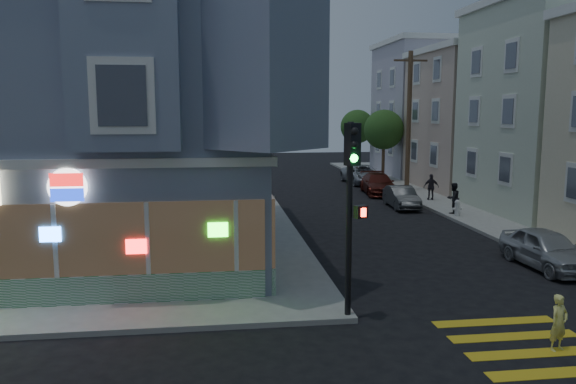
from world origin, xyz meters
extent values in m
plane|color=black|center=(0.00, 0.00, 0.00)|extent=(120.00, 120.00, 0.00)
cube|color=gray|center=(23.00, 23.00, 0.07)|extent=(24.00, 42.00, 0.15)
cube|color=slate|center=(-6.00, 11.00, 5.65)|extent=(14.00, 14.00, 11.00)
cube|color=silver|center=(-6.00, 11.00, 4.00)|extent=(14.30, 14.30, 0.25)
cube|color=#196B33|center=(-6.00, 3.95, 0.55)|extent=(13.60, 0.12, 0.80)
cube|color=#382B1E|center=(-6.00, 3.95, 1.95)|extent=(13.60, 0.10, 2.00)
cylinder|color=white|center=(-4.40, 3.87, 3.40)|extent=(1.00, 0.12, 1.00)
cube|color=#BBA990|center=(19.50, 25.00, 4.65)|extent=(12.00, 8.60, 9.00)
cube|color=#A39DAD|center=(19.50, 34.00, 5.40)|extent=(12.00, 8.60, 10.50)
cylinder|color=#4C3826|center=(12.00, 24.00, 4.65)|extent=(0.30, 0.30, 9.00)
cube|color=#4C3826|center=(12.00, 24.00, 8.55)|extent=(2.20, 0.12, 0.12)
cylinder|color=#4C3826|center=(12.20, 30.00, 1.75)|extent=(0.24, 0.24, 3.20)
sphere|color=#254C1B|center=(12.20, 30.00, 3.95)|extent=(3.00, 3.00, 3.00)
cylinder|color=#4C3826|center=(12.20, 38.00, 1.75)|extent=(0.24, 0.24, 3.20)
sphere|color=#254C1B|center=(12.20, 38.00, 3.95)|extent=(3.00, 3.00, 3.00)
imported|color=#E8E576|center=(7.08, -0.15, 0.65)|extent=(0.55, 0.44, 1.30)
imported|color=black|center=(11.54, 15.69, 0.94)|extent=(0.93, 0.83, 1.57)
imported|color=#252129|center=(12.10, 20.04, 0.91)|extent=(0.94, 0.52, 1.53)
imported|color=#A9ADB1|center=(10.70, 6.12, 0.68)|extent=(1.74, 4.03, 1.35)
imported|color=#393D3F|center=(9.73, 18.39, 0.60)|extent=(1.47, 3.73, 1.21)
imported|color=#521A12|center=(9.93, 23.59, 0.67)|extent=(2.30, 4.74, 1.33)
imported|color=#A5A9AF|center=(10.30, 28.79, 0.69)|extent=(2.51, 5.07, 1.38)
cylinder|color=black|center=(2.80, 2.30, 2.63)|extent=(0.16, 0.16, 4.97)
cube|color=black|center=(2.80, 2.08, 4.57)|extent=(0.40, 0.38, 1.04)
sphere|color=black|center=(2.80, 1.92, 4.90)|extent=(0.20, 0.20, 0.20)
sphere|color=black|center=(2.80, 1.92, 4.57)|extent=(0.20, 0.20, 0.20)
sphere|color=#19F23F|center=(2.80, 1.92, 4.24)|extent=(0.20, 0.20, 0.20)
cube|color=black|center=(3.05, 2.12, 2.88)|extent=(0.37, 0.31, 0.32)
cube|color=#FF2614|center=(3.05, 2.01, 2.88)|extent=(0.22, 0.02, 0.22)
cylinder|color=silver|center=(11.43, 14.93, 0.47)|extent=(0.25, 0.25, 0.63)
sphere|color=silver|center=(11.43, 14.93, 0.84)|extent=(0.27, 0.27, 0.27)
cylinder|color=silver|center=(11.43, 14.93, 0.52)|extent=(0.48, 0.13, 0.13)
camera|label=1|loc=(-0.56, -11.33, 5.40)|focal=35.00mm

